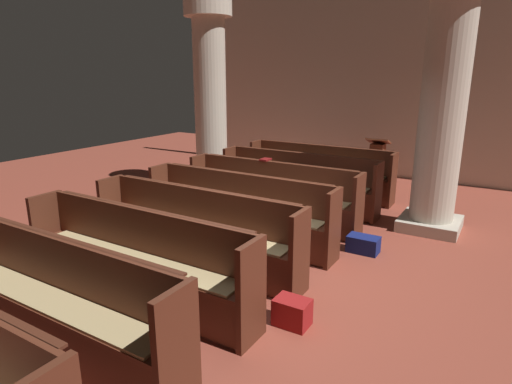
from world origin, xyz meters
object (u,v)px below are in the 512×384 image
object	(u,v)px
pew_row_3	(238,207)
pew_row_4	(194,228)
pew_row_0	(319,170)
lectern	(376,166)
pew_row_1	(298,180)
pew_row_5	(135,255)
pillar_aisle_side	(443,104)
pillar_far_side	(210,95)
pew_row_2	(271,192)
hymn_book	(265,159)
kneeler_box_red	(292,312)
kneeler_box_navy	(363,244)
pew_row_6	(51,295)

from	to	relation	value
pew_row_3	pew_row_4	distance (m)	0.99
pew_row_0	lectern	distance (m)	1.50
pew_row_1	pew_row_4	world-z (taller)	same
pew_row_5	pillar_aisle_side	size ratio (longest dim) A/B	0.79
pew_row_0	pillar_aisle_side	xyz separation A→B (m)	(2.33, -0.94, 1.44)
pillar_far_side	pew_row_2	bearing A→B (deg)	-32.07
pew_row_4	pew_row_0	bearing A→B (deg)	90.00
hymn_book	pew_row_0	bearing A→B (deg)	82.94
lectern	hymn_book	world-z (taller)	lectern
pew_row_2	kneeler_box_red	size ratio (longest dim) A/B	8.74
pew_row_4	pillar_far_side	distance (m)	4.35
pew_row_1	kneeler_box_navy	size ratio (longest dim) A/B	7.03
pillar_aisle_side	kneeler_box_navy	world-z (taller)	pillar_aisle_side
hymn_book	kneeler_box_red	size ratio (longest dim) A/B	0.60
pew_row_2	pillar_far_side	size ratio (longest dim) A/B	0.79
pew_row_6	kneeler_box_red	xyz separation A→B (m)	(1.66, 1.43, -0.39)
kneeler_box_red	pew_row_1	bearing A→B (deg)	115.14
pillar_aisle_side	kneeler_box_navy	size ratio (longest dim) A/B	8.90
pew_row_2	kneeler_box_navy	distance (m)	1.80
pew_row_3	pew_row_2	bearing A→B (deg)	90.00
pew_row_0	pew_row_2	bearing A→B (deg)	-90.00
pew_row_6	pillar_aisle_side	bearing A→B (deg)	65.15
pew_row_1	pew_row_3	xyz separation A→B (m)	(0.00, -1.99, 0.00)
pew_row_4	pew_row_6	distance (m)	1.99
pew_row_1	pew_row_0	bearing A→B (deg)	90.00
pew_row_2	pillar_far_side	bearing A→B (deg)	147.93
kneeler_box_navy	pew_row_1	bearing A→B (deg)	140.37
pew_row_2	lectern	size ratio (longest dim) A/B	2.77
pew_row_6	pew_row_4	bearing A→B (deg)	90.00
pew_row_1	pew_row_5	bearing A→B (deg)	-90.00
pew_row_3	kneeler_box_red	xyz separation A→B (m)	(1.66, -1.55, -0.39)
lectern	pew_row_0	bearing A→B (deg)	-122.68
pew_row_5	pillar_far_side	world-z (taller)	pillar_far_side
pillar_far_side	kneeler_box_navy	distance (m)	4.76
kneeler_box_red	hymn_book	bearing A→B (deg)	124.57
pew_row_2	pillar_aisle_side	distance (m)	2.93
hymn_book	kneeler_box_red	bearing A→B (deg)	-55.43
pew_row_4	pew_row_6	bearing A→B (deg)	-90.00
pew_row_4	pillar_aisle_side	distance (m)	4.09
pew_row_2	pew_row_6	distance (m)	3.97
kneeler_box_navy	kneeler_box_red	bearing A→B (deg)	-91.18
kneeler_box_red	lectern	bearing A→B (deg)	98.32
pew_row_5	pillar_far_side	distance (m)	5.16
pew_row_1	pew_row_5	world-z (taller)	same
pew_row_6	lectern	distance (m)	7.27
hymn_book	kneeler_box_red	distance (m)	3.43
pew_row_0	lectern	xyz separation A→B (m)	(0.81, 1.26, -0.08)
pillar_far_side	pew_row_3	bearing A→B (deg)	-46.75
pillar_far_side	kneeler_box_navy	size ratio (longest dim) A/B	8.90
pillar_far_side	lectern	size ratio (longest dim) A/B	3.51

